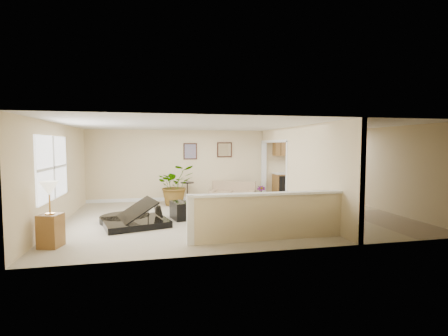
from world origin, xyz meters
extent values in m
plane|color=#C1B596|center=(0.00, 0.00, 0.00)|extent=(9.00, 9.00, 0.00)
cube|color=beige|center=(0.00, 3.00, 1.25)|extent=(9.00, 0.04, 2.50)
cube|color=beige|center=(0.00, -3.00, 1.25)|extent=(9.00, 0.04, 2.50)
cube|color=beige|center=(-4.50, 0.00, 1.25)|extent=(0.04, 6.00, 2.50)
cube|color=beige|center=(4.50, 0.00, 1.25)|extent=(0.04, 6.00, 2.50)
cube|color=silver|center=(0.00, 0.00, 2.50)|extent=(9.00, 6.00, 0.04)
cube|color=#9B8D69|center=(3.15, 0.00, 0.00)|extent=(2.70, 6.00, 0.01)
cube|color=beige|center=(1.80, -1.20, 1.25)|extent=(0.12, 3.60, 2.50)
cube|color=beige|center=(1.80, 1.77, 2.30)|extent=(0.12, 2.35, 0.40)
cube|color=beige|center=(0.15, -2.30, 0.47)|extent=(3.30, 0.12, 0.95)
cube|color=white|center=(0.15, -2.30, 0.96)|extent=(3.40, 0.22, 0.05)
cube|color=white|center=(-1.50, -2.30, 0.50)|extent=(0.14, 0.14, 1.00)
cube|color=white|center=(-4.49, -0.50, 1.45)|extent=(0.05, 2.15, 1.45)
cube|color=#351C13|center=(-0.95, 2.98, 1.75)|extent=(0.48, 0.03, 0.58)
cube|color=#945E76|center=(-0.95, 2.96, 1.75)|extent=(0.40, 0.01, 0.50)
cube|color=#351C13|center=(0.30, 2.98, 1.80)|extent=(0.55, 0.03, 0.55)
cube|color=white|center=(0.30, 2.96, 1.80)|extent=(0.46, 0.01, 0.46)
cube|color=brown|center=(3.30, 2.70, 0.45)|extent=(2.30, 0.60, 0.90)
cube|color=beige|center=(3.30, 2.70, 0.92)|extent=(2.36, 0.65, 0.04)
cube|color=black|center=(2.50, 2.69, 0.43)|extent=(0.60, 0.60, 0.84)
cube|color=brown|center=(3.30, 2.82, 1.95)|extent=(2.30, 0.35, 0.75)
cube|color=black|center=(-2.65, -0.50, 0.78)|extent=(1.76, 1.62, 0.30)
cylinder|color=black|center=(-2.81, 0.06, 0.78)|extent=(1.26, 1.26, 0.30)
cube|color=silver|center=(-1.78, -0.50, 0.74)|extent=(0.49, 1.04, 0.02)
cube|color=black|center=(-2.76, -0.39, 1.05)|extent=(1.43, 1.43, 0.68)
cube|color=black|center=(-1.55, -0.01, 0.23)|extent=(0.51, 0.76, 0.46)
cube|color=tan|center=(0.46, 2.40, 0.22)|extent=(1.78, 1.42, 0.44)
cube|color=tan|center=(0.46, 2.74, 0.66)|extent=(1.51, 0.81, 0.46)
cube|color=tan|center=(-0.22, 2.40, 0.52)|extent=(0.52, 0.88, 0.17)
cube|color=tan|center=(1.15, 2.40, 0.52)|extent=(0.52, 0.88, 0.17)
cylinder|color=black|center=(-1.09, 2.65, 0.01)|extent=(0.34, 0.34, 0.03)
cylinder|color=black|center=(-1.09, 2.65, 0.34)|extent=(0.03, 0.03, 0.66)
cylinder|color=black|center=(-1.09, 2.65, 0.67)|extent=(0.47, 0.47, 0.03)
cylinder|color=black|center=(-1.54, 2.11, 0.13)|extent=(0.38, 0.38, 0.26)
imported|color=#164615|center=(-1.54, 2.11, 0.66)|extent=(1.37, 1.25, 1.32)
cylinder|color=black|center=(1.39, 2.02, 0.10)|extent=(0.29, 0.29, 0.21)
imported|color=#164615|center=(1.39, 2.02, 0.28)|extent=(0.40, 0.40, 0.57)
cube|color=brown|center=(-4.15, -1.90, 0.32)|extent=(0.46, 0.46, 0.64)
cylinder|color=gold|center=(-4.15, -1.90, 0.65)|extent=(0.17, 0.17, 0.02)
cylinder|color=gold|center=(-4.15, -1.90, 0.87)|extent=(0.03, 0.03, 0.43)
cone|color=beige|center=(-4.15, -1.90, 1.14)|extent=(0.34, 0.34, 0.28)
camera|label=1|loc=(-2.13, -8.59, 1.96)|focal=26.00mm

